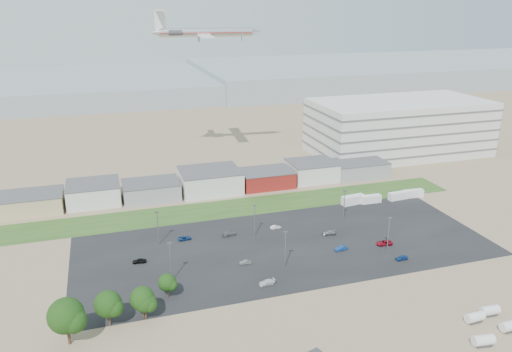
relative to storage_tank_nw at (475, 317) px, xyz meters
name	(u,v)px	position (x,y,z in m)	size (l,w,h in m)	color
ground	(294,282)	(-32.14, 27.71, -1.27)	(700.00, 700.00, 0.00)	#8C7559
parking_lot	(285,245)	(-27.14, 47.71, -1.26)	(120.00, 50.00, 0.01)	black
grass_strip	(239,207)	(-32.14, 79.71, -1.26)	(160.00, 16.00, 0.02)	#274B1C
hills_backdrop	(201,83)	(7.86, 342.71, 3.23)	(700.00, 200.00, 9.00)	gray
building_row	(181,184)	(-49.14, 98.71, 2.73)	(170.00, 20.00, 8.00)	silver
parking_garage	(399,127)	(57.86, 122.71, 11.23)	(80.00, 40.00, 25.00)	silver
storage_tank_nw	(475,317)	(0.00, 0.00, 0.00)	(4.23, 2.12, 2.54)	silver
storage_tank_ne	(490,310)	(4.99, 1.09, 0.01)	(4.26, 2.13, 2.56)	silver
storage_tank_sw	(483,340)	(-3.95, -7.23, 0.05)	(4.40, 2.20, 2.64)	silver
storage_tank_se	(510,326)	(5.04, -4.92, 0.02)	(4.29, 2.14, 2.57)	silver
box_trailer_a	(353,200)	(7.17, 70.50, 0.31)	(8.44, 2.64, 3.17)	silver
box_trailer_b	(371,199)	(13.84, 69.75, 0.11)	(7.37, 2.30, 2.76)	silver
box_trailer_c	(398,196)	(24.83, 69.64, 0.09)	(7.25, 2.27, 2.72)	silver
box_trailer_d	(413,193)	(31.52, 69.99, 0.11)	(7.36, 2.30, 2.76)	silver
tree_far_left	(66,319)	(-85.59, 18.99, 4.73)	(8.00, 8.00, 12.00)	black
tree_left	(108,307)	(-77.38, 22.98, 3.52)	(6.38, 6.38, 9.57)	black
tree_mid	(142,301)	(-70.03, 23.62, 3.14)	(5.88, 5.88, 8.81)	black
tree_right	(145,304)	(-69.56, 23.09, 2.65)	(5.22, 5.22, 7.83)	black
tree_near	(167,284)	(-63.64, 30.42, 2.25)	(4.69, 4.69, 7.03)	black
lightpole_front_l	(171,262)	(-61.72, 37.56, 4.15)	(1.28, 0.53, 10.84)	slate
lightpole_front_m	(285,249)	(-31.51, 35.80, 3.94)	(1.23, 0.51, 10.42)	slate
lightpole_front_r	(388,236)	(-1.15, 34.46, 4.22)	(1.29, 0.54, 10.97)	slate
lightpole_back_l	(158,228)	(-62.25, 59.46, 3.93)	(1.22, 0.51, 10.40)	slate
lightpole_back_m	(255,221)	(-33.62, 56.39, 3.81)	(1.20, 0.50, 10.16)	slate
lightpole_back_r	(344,206)	(-2.64, 58.44, 4.00)	(1.24, 0.52, 10.54)	slate
airliner	(206,32)	(-29.99, 135.51, 54.79)	(46.88, 31.96, 13.85)	silver
parked_car_0	(384,243)	(0.88, 39.17, -0.61)	(2.18, 4.72, 1.31)	maroon
parked_car_1	(341,248)	(-12.76, 39.88, -0.62)	(1.38, 3.95, 1.30)	navy
parked_car_2	(402,258)	(0.68, 29.77, -0.66)	(1.45, 3.60, 1.23)	navy
parked_car_3	(267,282)	(-38.98, 28.75, -0.66)	(1.71, 4.22, 1.22)	silver
parked_car_4	(246,262)	(-41.20, 40.40, -0.72)	(1.16, 3.34, 1.10)	#595B5E
parked_car_5	(139,261)	(-68.74, 49.70, -0.64)	(1.48, 3.68, 1.25)	black
parked_car_6	(229,234)	(-41.04, 58.91, -0.62)	(1.83, 4.50, 1.31)	#595B5E
parked_car_9	(185,238)	(-54.50, 60.03, -0.72)	(1.83, 3.97, 1.10)	navy
parked_car_11	(276,227)	(-25.82, 59.29, -0.71)	(1.18, 3.39, 1.12)	silver
parked_car_12	(329,233)	(-11.66, 50.29, -0.63)	(1.79, 4.41, 1.28)	#A5A5AA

